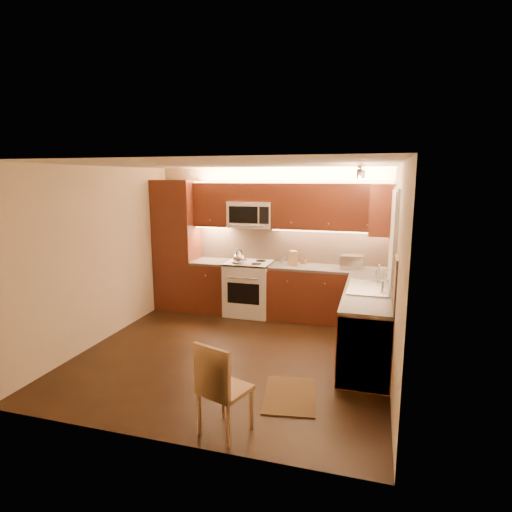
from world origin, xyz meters
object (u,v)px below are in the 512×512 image
(stove, at_px, (249,288))
(dining_chair, at_px, (225,387))
(toaster_oven, at_px, (352,262))
(soap_bottle, at_px, (379,272))
(microwave, at_px, (251,215))
(knife_block, at_px, (293,258))
(kettle, at_px, (239,257))
(sink, at_px, (368,282))

(stove, bearing_deg, dining_chair, -76.58)
(toaster_oven, bearing_deg, soap_bottle, -54.58)
(microwave, relative_size, toaster_oven, 2.14)
(stove, relative_size, soap_bottle, 4.21)
(knife_block, bearing_deg, toaster_oven, -23.07)
(microwave, distance_m, toaster_oven, 1.86)
(kettle, distance_m, soap_bottle, 2.28)
(sink, bearing_deg, toaster_oven, 103.14)
(sink, bearing_deg, knife_block, 136.59)
(microwave, relative_size, sink, 0.88)
(toaster_oven, height_order, soap_bottle, soap_bottle)
(stove, height_order, knife_block, knife_block)
(kettle, distance_m, dining_chair, 3.37)
(stove, xyz_separation_m, kettle, (-0.11, -0.19, 0.58))
(sink, distance_m, knife_block, 1.71)
(microwave, relative_size, soap_bottle, 3.48)
(kettle, distance_m, toaster_oven, 1.85)
(dining_chair, bearing_deg, soap_bottle, 83.94)
(toaster_oven, relative_size, dining_chair, 0.39)
(knife_block, bearing_deg, dining_chair, -113.46)
(stove, relative_size, knife_block, 3.82)
(stove, relative_size, sink, 1.07)
(microwave, bearing_deg, soap_bottle, -18.49)
(toaster_oven, distance_m, knife_block, 0.97)
(stove, bearing_deg, toaster_oven, 2.43)
(sink, height_order, dining_chair, sink)
(microwave, bearing_deg, knife_block, -6.23)
(toaster_oven, bearing_deg, microwave, -178.96)
(stove, relative_size, toaster_oven, 2.59)
(toaster_oven, bearing_deg, dining_chair, -101.76)
(dining_chair, bearing_deg, stove, 122.73)
(sink, height_order, knife_block, knife_block)
(microwave, xyz_separation_m, dining_chair, (0.81, -3.51, -1.27))
(kettle, xyz_separation_m, toaster_oven, (1.83, 0.26, -0.04))
(microwave, distance_m, knife_block, 1.03)
(toaster_oven, xyz_separation_m, soap_bottle, (0.41, -0.65, 0.00))
(kettle, height_order, knife_block, kettle)
(stove, distance_m, microwave, 1.27)
(kettle, bearing_deg, knife_block, 33.00)
(kettle, xyz_separation_m, dining_chair, (0.92, -3.19, -0.59))
(stove, bearing_deg, microwave, 90.00)
(sink, height_order, soap_bottle, soap_bottle)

